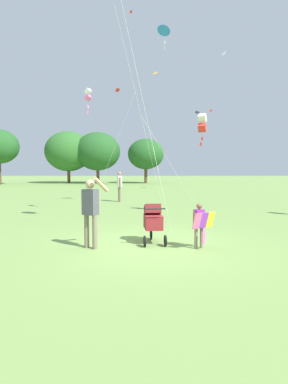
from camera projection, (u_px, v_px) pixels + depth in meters
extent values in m
plane|color=#75994C|center=(148.00, 245.00, 8.21)|extent=(120.00, 120.00, 0.00)
cylinder|color=brown|center=(68.00, 177.00, 38.43)|extent=(0.36, 0.36, 1.55)
ellipsoid|color=#2D6628|center=(68.00, 151.00, 38.19)|extent=(5.54, 4.98, 4.71)
cylinder|color=brown|center=(97.00, 176.00, 37.92)|extent=(0.36, 0.36, 1.64)
ellipsoid|color=#235623|center=(97.00, 151.00, 37.69)|extent=(5.24, 4.72, 4.46)
cylinder|color=brown|center=(145.00, 176.00, 38.19)|extent=(0.36, 0.36, 1.75)
ellipsoid|color=#235623|center=(145.00, 154.00, 37.99)|extent=(4.22, 3.80, 3.59)
cylinder|color=#7F705B|center=(201.00, 237.00, 7.93)|extent=(0.08, 0.08, 0.54)
cylinder|color=#7F705B|center=(195.00, 238.00, 7.85)|extent=(0.08, 0.08, 0.54)
cube|color=purple|center=(198.00, 218.00, 7.85)|extent=(0.28, 0.24, 0.41)
cylinder|color=brown|center=(203.00, 219.00, 7.93)|extent=(0.06, 0.06, 0.36)
cylinder|color=brown|center=(193.00, 219.00, 7.78)|extent=(0.06, 0.06, 0.36)
sphere|color=brown|center=(198.00, 206.00, 7.83)|extent=(0.14, 0.14, 0.14)
cube|color=yellow|center=(210.00, 220.00, 7.79)|extent=(0.24, 0.22, 0.39)
cube|color=purple|center=(203.00, 220.00, 7.70)|extent=(0.24, 0.22, 0.39)
cube|color=pink|center=(196.00, 221.00, 7.60)|extent=(0.24, 0.22, 0.39)
cube|color=pink|center=(203.00, 236.00, 7.71)|extent=(0.08, 0.05, 0.36)
cylinder|color=#7F705B|center=(86.00, 231.00, 7.93)|extent=(0.12, 0.12, 0.83)
cylinder|color=#7F705B|center=(94.00, 232.00, 7.80)|extent=(0.12, 0.12, 0.83)
cube|color=#4C4C56|center=(90.00, 202.00, 7.81)|extent=(0.42, 0.38, 0.62)
cylinder|color=tan|center=(83.00, 203.00, 7.93)|extent=(0.09, 0.09, 0.55)
cylinder|color=tan|center=(100.00, 185.00, 7.77)|extent=(0.34, 0.48, 0.39)
sphere|color=tan|center=(89.00, 184.00, 7.77)|extent=(0.21, 0.21, 0.21)
cylinder|color=black|center=(150.00, 234.00, 8.85)|extent=(0.07, 0.28, 0.28)
cylinder|color=black|center=(144.00, 241.00, 8.03)|extent=(0.07, 0.28, 0.28)
cylinder|color=black|center=(165.00, 241.00, 8.08)|extent=(0.07, 0.28, 0.28)
cube|color=maroon|center=(152.00, 222.00, 8.40)|extent=(0.50, 0.68, 0.36)
cube|color=maroon|center=(152.00, 210.00, 8.50)|extent=(0.46, 0.45, 0.35)
cylinder|color=black|center=(155.00, 209.00, 7.91)|extent=(0.49, 0.09, 0.04)
cylinder|color=silver|center=(139.00, 85.00, 8.39)|extent=(1.88, 1.35, 8.19)
cube|color=white|center=(202.00, 118.00, 13.04)|extent=(0.42, 0.45, 0.37)
cube|color=red|center=(201.00, 128.00, 13.07)|extent=(0.42, 0.45, 0.37)
cube|color=red|center=(201.00, 139.00, 13.12)|extent=(0.08, 0.04, 0.14)
cube|color=red|center=(200.00, 144.00, 13.10)|extent=(0.08, 0.05, 0.14)
cylinder|color=silver|center=(175.00, 173.00, 11.65)|extent=(2.45, 3.14, 3.55)
cube|color=white|center=(87.00, 91.00, 13.34)|extent=(0.32, 0.30, 0.25)
cube|color=pink|center=(87.00, 98.00, 13.36)|extent=(0.32, 0.30, 0.25)
cube|color=pink|center=(87.00, 107.00, 13.34)|extent=(0.08, 0.09, 0.14)
cube|color=pink|center=(87.00, 112.00, 13.41)|extent=(0.08, 0.09, 0.14)
cylinder|color=silver|center=(111.00, 156.00, 12.76)|extent=(2.04, 1.59, 4.81)
cone|color=blue|center=(163.00, 30.00, 15.13)|extent=(0.83, 0.80, 0.36)
cube|color=white|center=(164.00, 42.00, 15.14)|extent=(0.08, 0.06, 0.14)
cube|color=white|center=(164.00, 48.00, 15.24)|extent=(0.08, 0.07, 0.14)
cylinder|color=silver|center=(141.00, 118.00, 14.16)|extent=(2.08, 2.64, 8.18)
cube|color=red|center=(210.00, 111.00, 34.91)|extent=(0.35, 0.19, 0.35)
cube|color=black|center=(197.00, 112.00, 26.65)|extent=(0.46, 0.40, 0.36)
cube|color=#F4A319|center=(154.00, 73.00, 24.85)|extent=(0.42, 0.35, 0.27)
cube|color=white|center=(223.00, 54.00, 29.64)|extent=(0.39, 0.43, 0.42)
cube|color=red|center=(130.00, 12.00, 32.03)|extent=(0.30, 0.26, 0.24)
cube|color=red|center=(117.00, 90.00, 35.85)|extent=(0.56, 0.53, 0.34)
cylinder|color=#7F705B|center=(119.00, 195.00, 18.12)|extent=(0.12, 0.12, 0.84)
cylinder|color=#7F705B|center=(118.00, 194.00, 18.37)|extent=(0.12, 0.12, 0.84)
cube|color=silver|center=(119.00, 181.00, 18.19)|extent=(0.31, 0.41, 0.63)
cylinder|color=#A37556|center=(119.00, 182.00, 17.97)|extent=(0.09, 0.09, 0.56)
cylinder|color=#A37556|center=(118.00, 182.00, 18.41)|extent=(0.09, 0.09, 0.56)
sphere|color=#A37556|center=(119.00, 173.00, 18.15)|extent=(0.22, 0.22, 0.22)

